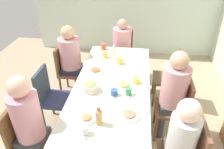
# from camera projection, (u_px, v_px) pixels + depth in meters

# --- Properties ---
(ground_plane) EXTENTS (6.05, 6.05, 0.00)m
(ground_plane) POSITION_uv_depth(u_px,v_px,m) (112.00, 127.00, 3.15)
(ground_plane) COLOR tan
(dining_table) EXTENTS (2.22, 0.95, 0.77)m
(dining_table) POSITION_uv_depth(u_px,v_px,m) (112.00, 89.00, 2.78)
(dining_table) COLOR beige
(dining_table) RESTS_ON ground_plane
(chair_0) EXTENTS (0.40, 0.40, 0.90)m
(chair_0) POSITION_uv_depth(u_px,v_px,m) (67.00, 68.00, 3.59)
(chair_0) COLOR brown
(chair_0) RESTS_ON ground_plane
(person_0) EXTENTS (0.34, 0.34, 1.25)m
(person_0) POSITION_uv_depth(u_px,v_px,m) (71.00, 55.00, 3.45)
(person_0) COLOR #2B3048
(person_0) RESTS_ON ground_plane
(person_1) EXTENTS (0.30, 0.30, 1.19)m
(person_1) POSITION_uv_depth(u_px,v_px,m) (181.00, 139.00, 2.06)
(person_1) COLOR #37444A
(person_1) RESTS_ON ground_plane
(chair_2) EXTENTS (0.40, 0.40, 0.90)m
(chair_2) POSITION_uv_depth(u_px,v_px,m) (177.00, 106.00, 2.78)
(chair_2) COLOR brown
(chair_2) RESTS_ON ground_plane
(person_2) EXTENTS (0.33, 0.33, 1.28)m
(person_2) POSITION_uv_depth(u_px,v_px,m) (173.00, 89.00, 2.65)
(person_2) COLOR #36404B
(person_2) RESTS_ON ground_plane
(chair_3) EXTENTS (0.40, 0.40, 0.90)m
(chair_3) POSITION_uv_depth(u_px,v_px,m) (26.00, 136.00, 2.35)
(chair_3) COLOR brown
(chair_3) RESTS_ON ground_plane
(person_3) EXTENTS (0.30, 0.30, 1.29)m
(person_3) POSITION_uv_depth(u_px,v_px,m) (29.00, 120.00, 2.20)
(person_3) COLOR #45423E
(person_3) RESTS_ON ground_plane
(chair_4) EXTENTS (0.40, 0.40, 0.90)m
(chair_4) POSITION_uv_depth(u_px,v_px,m) (171.00, 75.00, 3.40)
(chair_4) COLOR brown
(chair_4) RESTS_ON ground_plane
(chair_5) EXTENTS (0.40, 0.40, 0.90)m
(chair_5) POSITION_uv_depth(u_px,v_px,m) (51.00, 95.00, 2.97)
(chair_5) COLOR navy
(chair_5) RESTS_ON ground_plane
(chair_6) EXTENTS (0.40, 0.40, 0.90)m
(chair_6) POSITION_uv_depth(u_px,v_px,m) (122.00, 51.00, 4.13)
(chair_6) COLOR brown
(chair_6) RESTS_ON ground_plane
(person_6) EXTENTS (0.34, 0.34, 1.16)m
(person_6) POSITION_uv_depth(u_px,v_px,m) (122.00, 44.00, 3.95)
(person_6) COLOR #493E49
(person_6) RESTS_ON ground_plane
(plate_0) EXTENTS (0.25, 0.25, 0.04)m
(plate_0) POSITION_uv_depth(u_px,v_px,m) (124.00, 85.00, 2.71)
(plate_0) COLOR white
(plate_0) RESTS_ON dining_table
(plate_1) EXTENTS (0.24, 0.24, 0.04)m
(plate_1) POSITION_uv_depth(u_px,v_px,m) (129.00, 115.00, 2.25)
(plate_1) COLOR white
(plate_1) RESTS_ON dining_table
(plate_2) EXTENTS (0.24, 0.24, 0.04)m
(plate_2) POSITION_uv_depth(u_px,v_px,m) (96.00, 70.00, 3.00)
(plate_2) COLOR silver
(plate_2) RESTS_ON dining_table
(plate_3) EXTENTS (0.20, 0.20, 0.04)m
(plate_3) POSITION_uv_depth(u_px,v_px,m) (86.00, 118.00, 2.21)
(plate_3) COLOR white
(plate_3) RESTS_ON dining_table
(bowl_0) EXTENTS (0.20, 0.20, 0.11)m
(bowl_0) POSITION_uv_depth(u_px,v_px,m) (90.00, 87.00, 2.60)
(bowl_0) COLOR beige
(bowl_0) RESTS_ON dining_table
(cup_0) EXTENTS (0.12, 0.08, 0.07)m
(cup_0) POSITION_uv_depth(u_px,v_px,m) (114.00, 92.00, 2.54)
(cup_0) COLOR #325F97
(cup_0) RESTS_ON dining_table
(cup_1) EXTENTS (0.12, 0.08, 0.07)m
(cup_1) POSITION_uv_depth(u_px,v_px,m) (136.00, 80.00, 2.75)
(cup_1) COLOR #E1CE4D
(cup_1) RESTS_ON dining_table
(cup_2) EXTENTS (0.12, 0.08, 0.10)m
(cup_2) POSITION_uv_depth(u_px,v_px,m) (103.00, 47.00, 3.58)
(cup_2) COLOR #D15333
(cup_2) RESTS_ON dining_table
(cup_3) EXTENTS (0.11, 0.08, 0.09)m
(cup_3) POSITION_uv_depth(u_px,v_px,m) (105.00, 55.00, 3.34)
(cup_3) COLOR #E7BF4E
(cup_3) RESTS_ON dining_table
(cup_4) EXTENTS (0.11, 0.08, 0.09)m
(cup_4) POSITION_uv_depth(u_px,v_px,m) (84.00, 130.00, 2.03)
(cup_4) COLOR white
(cup_4) RESTS_ON dining_table
(cup_5) EXTENTS (0.11, 0.07, 0.09)m
(cup_5) POSITION_uv_depth(u_px,v_px,m) (129.00, 92.00, 2.54)
(cup_5) COLOR #3E8A59
(cup_5) RESTS_ON dining_table
(cup_6) EXTENTS (0.12, 0.09, 0.09)m
(cup_6) POSITION_uv_depth(u_px,v_px,m) (120.00, 61.00, 3.17)
(cup_6) COLOR #E8C049
(cup_6) RESTS_ON dining_table
(bottle_0) EXTENTS (0.06, 0.06, 0.23)m
(bottle_0) POSITION_uv_depth(u_px,v_px,m) (114.00, 52.00, 3.27)
(bottle_0) COLOR #EDE6C5
(bottle_0) RESTS_ON dining_table
(bottle_1) EXTENTS (0.07, 0.07, 0.20)m
(bottle_1) POSITION_uv_depth(u_px,v_px,m) (99.00, 117.00, 2.11)
(bottle_1) COLOR tan
(bottle_1) RESTS_ON dining_table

